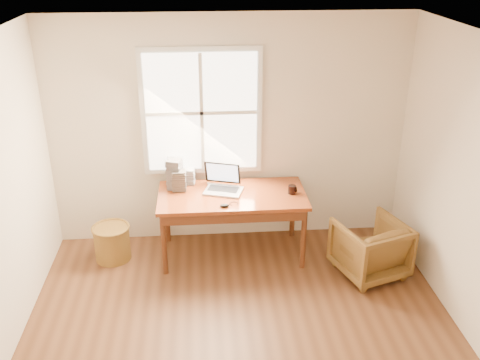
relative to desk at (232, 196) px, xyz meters
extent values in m
cube|color=white|center=(0.00, -1.80, 1.88)|extent=(4.00, 4.50, 0.02)
cube|color=beige|center=(0.00, 0.46, 0.57)|extent=(4.00, 0.02, 2.60)
cube|color=silver|center=(-0.30, 0.42, 0.82)|extent=(1.32, 0.05, 1.42)
cube|color=white|center=(-0.30, 0.39, 0.82)|extent=(1.20, 0.02, 1.30)
cube|color=silver|center=(-0.30, 0.38, 0.82)|extent=(0.04, 0.02, 1.30)
cube|color=silver|center=(-0.30, 0.38, 0.82)|extent=(1.20, 0.02, 0.04)
cube|color=brown|center=(0.00, 0.00, 0.00)|extent=(1.60, 0.80, 0.04)
imported|color=brown|center=(1.42, -0.50, -0.43)|extent=(0.83, 0.85, 0.61)
cylinder|color=olive|center=(-1.34, 0.00, -0.53)|extent=(0.43, 0.43, 0.39)
ellipsoid|color=black|center=(-0.10, -0.30, 0.04)|extent=(0.10, 0.07, 0.03)
cylinder|color=black|center=(0.65, -0.04, 0.07)|extent=(0.09, 0.09, 0.09)
cube|color=#AFB6BB|center=(-0.61, 0.33, 0.17)|extent=(0.17, 0.15, 0.31)
cube|color=#27262B|center=(-0.57, 0.14, 0.13)|extent=(0.15, 0.13, 0.23)
cube|color=#8F919B|center=(-0.62, 0.19, 0.19)|extent=(0.18, 0.17, 0.34)
cube|color=silver|center=(-0.47, 0.31, 0.11)|extent=(0.15, 0.13, 0.18)
camera|label=1|loc=(-0.32, -5.19, 2.56)|focal=40.00mm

